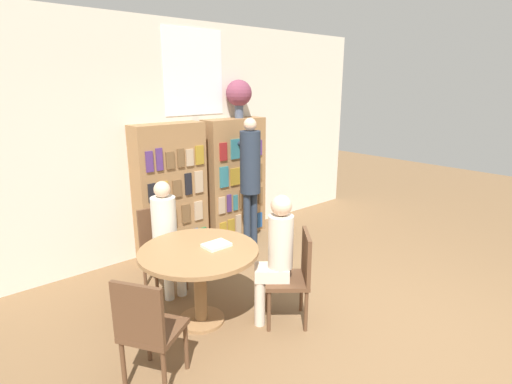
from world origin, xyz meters
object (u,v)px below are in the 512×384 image
bookshelf_right (235,178)px  librarian_standing (250,170)px  flower_vase (239,94)px  chair_far_side (295,273)px  bookshelf_left (171,191)px  chair_near_camera (147,327)px  chair_left_side (161,244)px  seated_reader_left (166,231)px  seated_reader_right (275,253)px  reading_table (199,263)px

bookshelf_right → librarian_standing: size_ratio=0.97×
bookshelf_right → flower_vase: bearing=2.7°
chair_far_side → librarian_standing: size_ratio=0.50×
bookshelf_left → chair_near_camera: bookshelf_left is taller
chair_left_side → seated_reader_left: size_ratio=0.72×
chair_near_camera → seated_reader_right: bearing=58.8°
chair_far_side → librarian_standing: 2.00m
reading_table → chair_left_side: chair_left_side is taller
reading_table → librarian_standing: 1.98m
chair_left_side → librarian_standing: bearing=-166.9°
chair_near_camera → seated_reader_right: (1.29, 0.01, 0.21)m
chair_near_camera → bookshelf_right: bearing=98.8°
chair_near_camera → seated_reader_left: size_ratio=0.72×
bookshelf_left → seated_reader_right: bearing=-92.6°
bookshelf_right → librarian_standing: bearing=-104.4°
reading_table → chair_left_side: (0.07, 0.89, -0.11)m
bookshelf_left → seated_reader_right: (-0.10, -2.07, -0.15)m
bookshelf_left → chair_far_side: (0.04, -2.19, -0.36)m
bookshelf_left → bookshelf_right: bearing=-0.0°
bookshelf_left → librarian_standing: 1.08m
bookshelf_left → seated_reader_left: (-0.58, -0.91, -0.16)m
chair_left_side → chair_far_side: bearing=117.0°
chair_near_camera → seated_reader_left: 1.44m
bookshelf_right → reading_table: bearing=-136.4°
chair_left_side → seated_reader_right: bearing=113.6°
flower_vase → seated_reader_left: bearing=-152.3°
chair_near_camera → librarian_standing: (2.32, 1.58, 0.58)m
chair_near_camera → librarian_standing: size_ratio=0.50×
reading_table → seated_reader_left: bearing=85.5°
bookshelf_left → chair_near_camera: 2.52m
librarian_standing → chair_far_side: bearing=-117.8°
bookshelf_right → seated_reader_right: size_ratio=1.37×
bookshelf_left → bookshelf_right: same height
librarian_standing → chair_near_camera: bearing=-145.9°
librarian_standing → reading_table: bearing=-144.6°
chair_far_side → seated_reader_right: 0.28m
chair_far_side → chair_near_camera: bearing=126.0°
bookshelf_left → chair_near_camera: size_ratio=1.93×
reading_table → chair_far_side: bearing=-40.5°
bookshelf_right → seated_reader_right: 2.38m
seated_reader_left → flower_vase: bearing=-147.8°
reading_table → librarian_standing: size_ratio=0.62×
chair_far_side → chair_left_side: bearing=63.0°
flower_vase → reading_table: size_ratio=0.48×
flower_vase → chair_near_camera: bearing=-140.8°
chair_far_side → seated_reader_right: bearing=90.0°
chair_left_side → librarian_standing: size_ratio=0.50×
reading_table → chair_far_side: (0.68, -0.58, -0.11)m
chair_near_camera → seated_reader_left: seated_reader_left is taller
flower_vase → bookshelf_left: bearing=-179.8°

